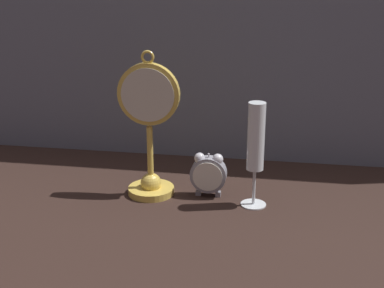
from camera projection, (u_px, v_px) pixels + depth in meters
The scene contains 5 objects.
ground_plane at pixel (186, 206), 1.19m from camera, with size 4.00×4.00×0.00m, color black.
fabric_backdrop_drape at pixel (208, 10), 1.36m from camera, with size 1.73×0.01×0.80m, color slate.
pocket_watch_on_stand at pixel (150, 135), 1.21m from camera, with size 0.14×0.11×0.34m.
alarm_clock_twin_bell at pixel (208, 173), 1.22m from camera, with size 0.08×0.03×0.10m.
champagne_flute at pixel (256, 145), 1.15m from camera, with size 0.06×0.06×0.24m.
Camera 1 is at (0.19, -1.06, 0.52)m, focal length 50.00 mm.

